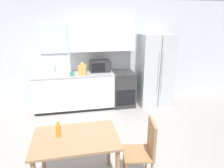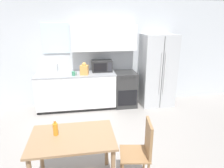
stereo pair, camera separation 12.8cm
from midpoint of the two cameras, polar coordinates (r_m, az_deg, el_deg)
The scene contains 12 objects.
ground_plane at distance 3.72m, azimuth -3.32°, elevation -18.53°, with size 12.00×12.00×0.00m, color gray.
wall_back at distance 5.24m, azimuth -5.66°, elevation 9.07°, with size 12.00×0.38×2.70m.
kitchen_counter at distance 5.17m, azimuth -9.40°, elevation -2.03°, with size 1.98×0.63×0.93m.
oven_range at distance 5.31m, azimuth 4.39°, elevation -1.44°, with size 0.56×0.62×0.91m.
refrigerator at distance 5.41m, azimuth 13.44°, elevation 3.75°, with size 0.84×0.71×1.87m.
kitchen_sink at distance 5.06m, azimuth -14.63°, elevation 2.86°, with size 0.59×0.39×0.23m.
microwave at distance 5.14m, azimuth -2.18°, elevation 5.17°, with size 0.51×0.33×0.29m.
coffee_mug at distance 4.84m, azimuth -10.10°, elevation 2.97°, with size 0.11×0.08×0.10m.
grocery_bag_0 at distance 4.87m, azimuth -7.17°, elevation 4.20°, with size 0.22×0.20×0.31m.
dining_table at distance 2.79m, azimuth -9.79°, elevation -16.57°, with size 1.10×0.74×0.76m.
dining_chair_side at distance 2.90m, azimuth 9.85°, elevation -17.56°, with size 0.46×0.46×0.93m.
drink_bottle at distance 2.76m, azimuth -14.55°, elevation -12.27°, with size 0.07×0.07×0.23m.
Camera 2 is at (-0.22, -3.00, 2.20)m, focal length 32.00 mm.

